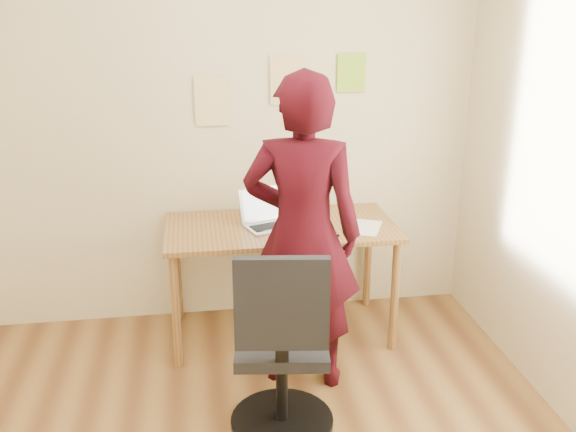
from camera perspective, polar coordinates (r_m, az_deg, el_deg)
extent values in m
cube|color=beige|center=(4.10, -7.63, 8.75)|extent=(3.50, 0.04, 2.70)
cube|color=olive|center=(3.92, -0.66, -1.04)|extent=(1.40, 0.70, 0.03)
cylinder|color=olive|center=(3.77, -9.93, -8.40)|extent=(0.05, 0.05, 0.71)
cylinder|color=olive|center=(3.94, 9.45, -7.09)|extent=(0.05, 0.05, 0.71)
cylinder|color=olive|center=(4.31, -9.83, -4.72)|extent=(0.05, 0.05, 0.71)
cylinder|color=olive|center=(4.46, 7.12, -3.73)|extent=(0.05, 0.05, 0.71)
cube|color=#B1B1B8|center=(3.88, -1.47, -0.95)|extent=(0.35, 0.29, 0.01)
cube|color=black|center=(3.88, -1.47, -0.84)|extent=(0.27, 0.19, 0.00)
cube|color=#B1B1B8|center=(3.96, -2.31, 1.08)|extent=(0.30, 0.15, 0.20)
cube|color=white|center=(3.96, -2.31, 1.08)|extent=(0.26, 0.13, 0.16)
cube|color=white|center=(3.91, 6.73, -0.99)|extent=(0.29, 0.33, 0.00)
cube|color=black|center=(3.80, 3.69, -1.48)|extent=(0.10, 0.15, 0.01)
cube|color=#3F4C59|center=(3.79, 3.69, -1.40)|extent=(0.08, 0.12, 0.00)
cube|color=#ECCD8D|center=(4.06, -6.80, 10.06)|extent=(0.21, 0.00, 0.30)
cube|color=#ECCD8D|center=(4.08, -0.10, 11.95)|extent=(0.21, 0.00, 0.30)
cube|color=#96CA2D|center=(4.16, 5.65, 12.54)|extent=(0.18, 0.00, 0.24)
cube|color=black|center=(3.19, -0.56, -11.26)|extent=(0.50, 0.50, 0.06)
cube|color=black|center=(2.85, -0.56, -7.83)|extent=(0.43, 0.11, 0.44)
cube|color=black|center=(2.97, -0.54, -11.69)|extent=(0.07, 0.05, 0.12)
cylinder|color=black|center=(3.32, -0.55, -14.86)|extent=(0.06, 0.06, 0.44)
cylinder|color=black|center=(3.44, -0.54, -17.71)|extent=(0.52, 0.52, 0.03)
imported|color=#34070F|center=(3.41, 1.28, -1.65)|extent=(0.72, 0.57, 1.74)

